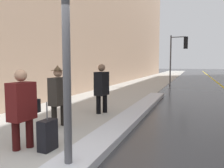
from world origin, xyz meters
The scene contains 8 objects.
sidewalk_slab centered at (-2.00, 15.00, 0.01)m, with size 4.00×80.00×0.01m.
road_centre_stripe centered at (4.00, 15.00, 0.00)m, with size 0.16×80.00×0.00m.
snow_bank_curb centered at (0.20, 4.38, 0.08)m, with size 0.67×9.65×0.16m.
traffic_light_near centered at (0.89, 15.44, 2.81)m, with size 1.31×0.32×3.89m.
pedestrian_with_shoulder_bag centered at (-1.13, 1.01, 0.86)m, with size 0.33×0.72×1.56m.
pedestrian_trailing centered at (-1.39, 2.59, 0.89)m, with size 0.35×0.52×1.63m.
pedestrian_in_glasses centered at (-0.93, 4.42, 0.92)m, with size 0.35×0.56×1.66m.
rolling_suitcase centered at (-0.63, 1.11, 0.30)m, with size 0.24×0.37×0.95m.
Camera 1 is at (1.94, -2.27, 1.66)m, focal length 35.00 mm.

